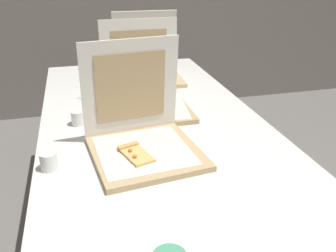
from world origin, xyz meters
name	(u,v)px	position (x,y,z in m)	size (l,w,h in m)	color
table	(155,133)	(0.00, 0.58, 0.68)	(0.99, 2.11, 0.72)	silver
pizza_box_front	(142,138)	(-0.10, 0.35, 0.78)	(0.43, 0.43, 0.41)	tan
pizza_box_middle	(146,97)	(0.00, 0.77, 0.78)	(0.39, 0.39, 0.41)	tan
pizza_box_back	(147,69)	(0.10, 1.24, 0.78)	(0.40, 0.40, 0.39)	tan
cup_white_mid	(78,118)	(-0.33, 0.66, 0.75)	(0.06, 0.06, 0.06)	white
cup_white_near_left	(49,161)	(-0.44, 0.31, 0.75)	(0.06, 0.06, 0.06)	white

